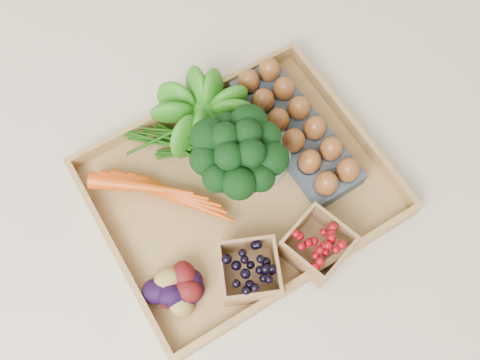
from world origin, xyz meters
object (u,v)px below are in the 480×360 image
broccoli (238,168)px  egg_carton (295,132)px  cherry_bowl (252,153)px  tray (240,190)px

broccoli → egg_carton: broccoli is taller
broccoli → cherry_bowl: size_ratio=1.16×
broccoli → cherry_bowl: broccoli is taller
tray → egg_carton: size_ratio=1.68×
egg_carton → cherry_bowl: bearing=176.4°
tray → broccoli: 0.08m
tray → cherry_bowl: 0.08m
tray → cherry_bowl: (0.06, 0.05, 0.03)m
cherry_bowl → tray: bearing=-141.1°
cherry_bowl → broccoli: bearing=-148.2°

